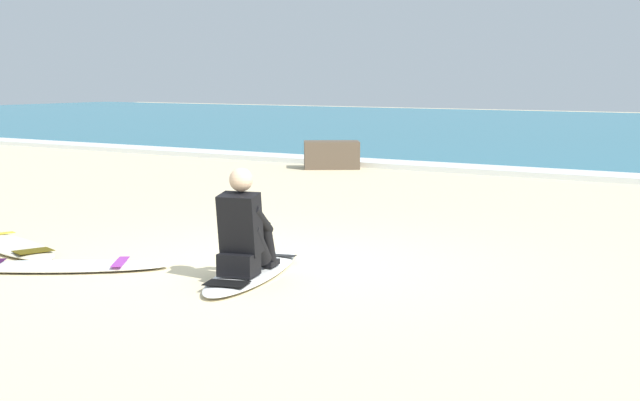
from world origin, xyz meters
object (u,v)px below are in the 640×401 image
(surfboard_spare_near, at_px, (59,266))
(surfboard_spare_far, at_px, (11,245))
(surfer_seated, at_px, (244,233))
(surfboard_main, at_px, (252,271))
(shoreline_rock, at_px, (332,155))

(surfboard_spare_near, height_order, surfboard_spare_far, same)
(surfer_seated, xyz_separation_m, surfboard_spare_near, (-1.77, -0.57, -0.40))
(surfboard_main, height_order, shoreline_rock, shoreline_rock)
(surfboard_spare_far, relative_size, shoreline_rock, 1.93)
(surfboard_spare_near, bearing_deg, surfboard_main, 25.39)
(surfboard_spare_far, xyz_separation_m, shoreline_rock, (-1.51, 8.93, 0.23))
(surfboard_main, relative_size, surfboard_spare_near, 1.08)
(surfboard_main, distance_m, surfer_seated, 0.47)
(surfer_seated, xyz_separation_m, surfboard_spare_far, (-3.02, -0.11, -0.40))
(surfer_seated, bearing_deg, surfboard_spare_far, -177.87)
(surfboard_spare_far, height_order, shoreline_rock, shoreline_rock)
(surfboard_main, height_order, surfboard_spare_near, same)
(surfboard_spare_far, bearing_deg, shoreline_rock, 99.60)
(surfboard_main, distance_m, surfboard_spare_near, 1.87)
(surfer_seated, height_order, shoreline_rock, surfer_seated)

